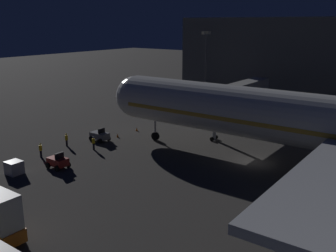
# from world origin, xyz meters

# --- Properties ---
(ground_plane) EXTENTS (320.00, 320.00, 0.00)m
(ground_plane) POSITION_xyz_m (0.00, 0.00, 0.00)
(ground_plane) COLOR #383533
(jet_bridge) EXTENTS (19.15, 3.40, 7.64)m
(jet_bridge) POSITION_xyz_m (-10.47, -8.45, 6.09)
(jet_bridge) COLOR #9E9E99
(jet_bridge) RESTS_ON ground_plane
(apron_floodlight_mast) EXTENTS (2.90, 0.50, 15.01)m
(apron_floodlight_mast) POSITION_xyz_m (-25.50, -22.33, 8.89)
(apron_floodlight_mast) COLOR #59595E
(apron_floodlight_mast) RESTS_ON ground_plane
(baggage_tug_lead) EXTENTS (1.86, 2.76, 1.95)m
(baggage_tug_lead) POSITION_xyz_m (5.07, -21.67, 0.78)
(baggage_tug_lead) COLOR slate
(baggage_tug_lead) RESTS_ON ground_plane
(pushback_tug) EXTENTS (1.86, 2.42, 1.95)m
(pushback_tug) POSITION_xyz_m (15.67, -17.73, 0.78)
(pushback_tug) COLOR maroon
(pushback_tug) RESTS_ON ground_plane
(baggage_container_near_belt) EXTENTS (1.61, 1.66, 1.50)m
(baggage_container_near_belt) POSITION_xyz_m (19.82, -20.22, 0.75)
(baggage_container_near_belt) COLOR #B7BABF
(baggage_container_near_belt) RESTS_ON ground_plane
(ground_crew_near_nose_gear) EXTENTS (0.40, 0.40, 1.86)m
(ground_crew_near_nose_gear) POSITION_xyz_m (9.54, -23.59, 1.02)
(ground_crew_near_nose_gear) COLOR black
(ground_crew_near_nose_gear) RESTS_ON ground_plane
(ground_crew_by_belt_loader) EXTENTS (0.40, 0.40, 1.89)m
(ground_crew_by_belt_loader) POSITION_xyz_m (14.55, -22.55, 1.05)
(ground_crew_by_belt_loader) COLOR black
(ground_crew_by_belt_loader) RESTS_ON ground_plane
(ground_crew_marshaller_fwd) EXTENTS (0.40, 0.40, 1.85)m
(ground_crew_marshaller_fwd) POSITION_xyz_m (8.44, -19.36, 1.02)
(ground_crew_marshaller_fwd) COLOR black
(ground_crew_marshaller_fwd) RESTS_ON ground_plane
(traffic_cone_nose_port) EXTENTS (0.36, 0.36, 0.55)m
(traffic_cone_nose_port) POSITION_xyz_m (-2.20, -20.86, 0.28)
(traffic_cone_nose_port) COLOR orange
(traffic_cone_nose_port) RESTS_ON ground_plane
(traffic_cone_nose_starboard) EXTENTS (0.36, 0.36, 0.55)m
(traffic_cone_nose_starboard) POSITION_xyz_m (2.20, -20.86, 0.28)
(traffic_cone_nose_starboard) COLOR orange
(traffic_cone_nose_starboard) RESTS_ON ground_plane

